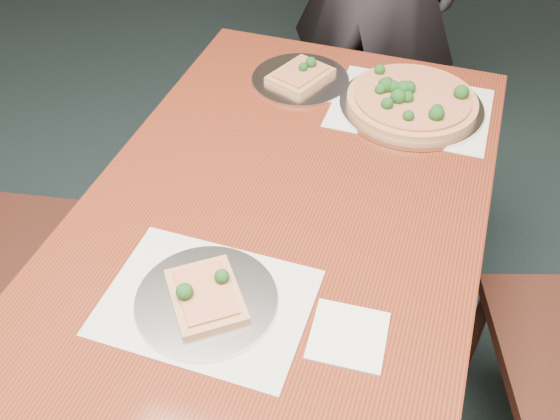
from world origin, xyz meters
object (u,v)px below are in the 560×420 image
(chair_far, at_px, (375,64))
(slice_plate_near, at_px, (206,298))
(slice_plate_far, at_px, (301,77))
(dining_table, at_px, (280,238))
(pizza_pan, at_px, (411,101))

(chair_far, relative_size, slice_plate_near, 3.25)
(slice_plate_near, xyz_separation_m, slice_plate_far, (-0.06, 0.83, -0.00))
(dining_table, distance_m, slice_plate_near, 0.32)
(chair_far, distance_m, slice_plate_near, 1.41)
(chair_far, bearing_deg, pizza_pan, -86.73)
(dining_table, distance_m, pizza_pan, 0.55)
(dining_table, bearing_deg, slice_plate_far, 102.28)
(pizza_pan, bearing_deg, chair_far, 108.71)
(chair_far, height_order, pizza_pan, chair_far)
(chair_far, xyz_separation_m, pizza_pan, (0.20, -0.60, 0.26))
(chair_far, bearing_deg, slice_plate_far, -117.80)
(dining_table, xyz_separation_m, chair_far, (0.01, 1.09, -0.14))
(pizza_pan, distance_m, slice_plate_far, 0.33)
(pizza_pan, bearing_deg, slice_plate_near, -108.48)
(slice_plate_far, bearing_deg, slice_plate_near, -85.71)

